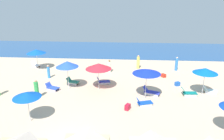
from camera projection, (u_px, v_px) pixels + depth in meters
ocean at (106, 49)px, 35.34m from camera, size 60.00×11.38×0.12m
umbrella_0 at (147, 71)px, 17.67m from camera, size 2.41×2.41×2.67m
lounge_chair_0_0 at (151, 92)px, 18.97m from camera, size 1.60×1.05×0.77m
lounge_chair_0_1 at (144, 103)px, 17.14m from camera, size 1.38×0.91×0.64m
umbrella_1 at (36, 51)px, 25.07m from camera, size 2.25×2.25×2.49m
lounge_chair_1_0 at (36, 65)px, 26.74m from camera, size 1.43×1.27×0.71m
umbrella_3 at (67, 64)px, 19.49m from camera, size 2.11×2.11×2.77m
lounge_chair_3_0 at (52, 87)px, 19.99m from camera, size 1.40×1.04×0.65m
lounge_chair_3_1 at (72, 82)px, 21.36m from camera, size 1.35×0.93×0.65m
umbrella_4 at (27, 95)px, 14.38m from camera, size 1.93×1.93×2.24m
umbrella_5 at (98, 66)px, 19.47m from camera, size 2.43×2.43×2.58m
lounge_chair_5_0 at (103, 82)px, 21.31m from camera, size 1.41×0.90×0.75m
umbrella_6 at (205, 71)px, 18.27m from camera, size 2.11×2.11×2.55m
lounge_chair_6_0 at (189, 93)px, 18.78m from camera, size 1.37×0.62×0.75m
lounge_chair_6_1 at (209, 90)px, 19.40m from camera, size 1.36×0.76×0.67m
beachgoer_0 at (49, 72)px, 22.81m from camera, size 0.38×0.38×1.49m
beachgoer_1 at (37, 90)px, 18.26m from camera, size 0.50×0.50×1.67m
beachgoer_2 at (109, 67)px, 24.56m from camera, size 0.50×0.50×1.51m
beachgoer_3 at (138, 62)px, 25.88m from camera, size 0.48×0.48×1.69m
beachgoer_5 at (176, 64)px, 25.17m from camera, size 0.47×0.47×1.67m
cooler_box_0 at (163, 76)px, 23.23m from camera, size 0.59×0.62×0.36m
cooler_box_1 at (128, 107)px, 16.48m from camera, size 0.50×0.60×0.43m
cooler_box_2 at (177, 84)px, 20.97m from camera, size 0.57×0.52×0.38m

